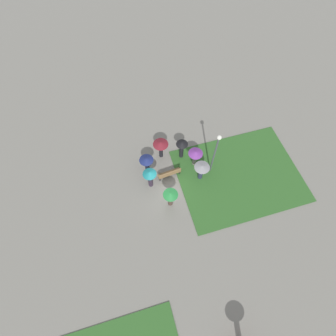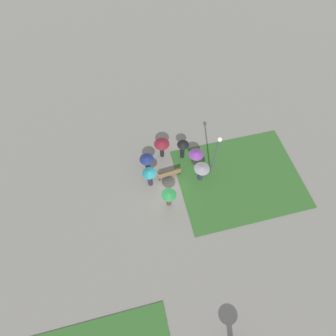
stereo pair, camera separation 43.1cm
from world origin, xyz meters
name	(u,v)px [view 1 (the left image)]	position (x,y,z in m)	size (l,w,h in m)	color
ground_plane	(166,187)	(0.00, 0.00, 0.00)	(90.00, 90.00, 0.00)	slate
lawn_patch_near	(239,175)	(-5.73, 0.60, 0.03)	(9.28, 7.20, 0.06)	#2D5B26
park_bench	(169,174)	(-0.49, -0.83, 0.47)	(1.84, 0.58, 0.90)	brown
lamp_post	(216,150)	(-3.70, -0.44, 2.92)	(0.32, 0.32, 4.57)	#474C51
crowd_person_green	(171,196)	(0.08, 1.34, 1.39)	(1.05, 1.05, 1.89)	#47382D
crowd_person_navy	(147,162)	(1.00, -1.87, 1.25)	(1.07, 1.07, 1.73)	#282D47
crowd_person_teal	(150,176)	(1.07, -0.56, 1.41)	(1.00, 1.00, 1.99)	#2D2333
crowd_person_maroon	(161,145)	(-0.38, -2.85, 1.48)	(1.19, 1.19, 1.90)	black
crowd_person_purple	(195,154)	(-2.69, -1.38, 1.40)	(1.10, 1.10, 1.80)	slate
crowd_person_black	(182,147)	(-1.92, -2.34, 1.40)	(0.91, 0.91, 2.00)	black
crowd_person_grey	(202,169)	(-2.73, -0.08, 1.35)	(1.14, 1.14, 1.83)	#282D47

